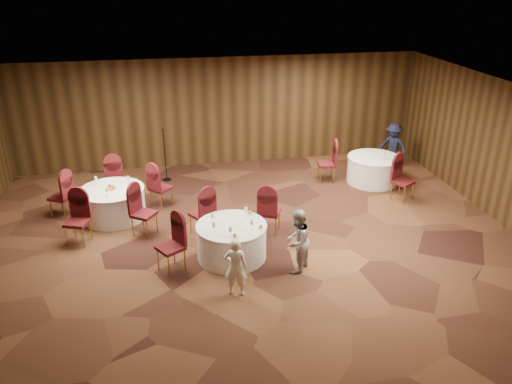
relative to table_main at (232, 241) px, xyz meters
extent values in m
plane|color=black|center=(0.45, 0.53, -0.38)|extent=(12.00, 12.00, 0.00)
plane|color=silver|center=(0.45, 0.53, 2.82)|extent=(12.00, 12.00, 0.00)
plane|color=black|center=(0.45, 5.53, 1.22)|extent=(12.00, 0.00, 12.00)
plane|color=black|center=(0.45, -4.47, 1.22)|extent=(12.00, 0.00, 12.00)
plane|color=black|center=(6.45, 0.53, 1.22)|extent=(0.00, 10.00, 10.00)
cylinder|color=white|center=(0.00, 0.00, -0.02)|extent=(1.42, 1.42, 0.72)
cylinder|color=white|center=(0.00, 0.00, 0.35)|extent=(1.45, 1.45, 0.03)
cylinder|color=white|center=(-2.53, 2.32, -0.02)|extent=(1.49, 1.49, 0.72)
cylinder|color=white|center=(-2.53, 2.32, 0.35)|extent=(1.52, 1.52, 0.03)
cylinder|color=white|center=(4.45, 3.23, -0.02)|extent=(1.43, 1.43, 0.72)
cylinder|color=white|center=(4.45, 3.23, 0.35)|extent=(1.46, 1.46, 0.03)
cylinder|color=silver|center=(-0.36, 0.18, 0.37)|extent=(0.06, 0.06, 0.01)
cylinder|color=silver|center=(-0.36, 0.18, 0.43)|extent=(0.01, 0.01, 0.11)
cone|color=silver|center=(-0.36, 0.18, 0.53)|extent=(0.08, 0.08, 0.10)
cylinder|color=silver|center=(-0.08, -0.46, 0.37)|extent=(0.06, 0.06, 0.01)
cylinder|color=silver|center=(-0.08, -0.46, 0.43)|extent=(0.01, 0.01, 0.11)
cone|color=silver|center=(-0.08, -0.46, 0.53)|extent=(0.08, 0.08, 0.10)
cylinder|color=silver|center=(-0.37, -0.21, 0.37)|extent=(0.06, 0.06, 0.01)
cylinder|color=silver|center=(-0.37, -0.21, 0.43)|extent=(0.01, 0.01, 0.11)
cone|color=silver|center=(-0.37, -0.21, 0.53)|extent=(0.08, 0.08, 0.10)
cylinder|color=silver|center=(0.36, 0.32, 0.37)|extent=(0.06, 0.06, 0.01)
cylinder|color=silver|center=(0.36, 0.32, 0.43)|extent=(0.01, 0.01, 0.11)
cone|color=silver|center=(0.36, 0.32, 0.53)|extent=(0.08, 0.08, 0.10)
cylinder|color=silver|center=(0.38, -0.26, 0.37)|extent=(0.06, 0.06, 0.01)
cylinder|color=silver|center=(0.38, -0.26, 0.43)|extent=(0.01, 0.01, 0.11)
cone|color=silver|center=(0.38, -0.26, 0.53)|extent=(0.08, 0.08, 0.10)
cylinder|color=white|center=(0.00, -0.51, 0.37)|extent=(0.15, 0.15, 0.01)
sphere|color=#9E6B33|center=(0.00, -0.51, 0.41)|extent=(0.08, 0.08, 0.08)
cylinder|color=white|center=(0.56, -0.25, 0.37)|extent=(0.15, 0.15, 0.01)
sphere|color=#9E6B33|center=(0.56, -0.25, 0.41)|extent=(0.08, 0.08, 0.08)
cylinder|color=white|center=(0.46, 0.42, 0.37)|extent=(0.15, 0.15, 0.01)
sphere|color=#9E6B33|center=(0.46, 0.42, 0.41)|extent=(0.08, 0.08, 0.08)
cylinder|color=silver|center=(-2.13, 2.51, 0.37)|extent=(0.06, 0.06, 0.01)
cylinder|color=silver|center=(-2.13, 2.51, 0.43)|extent=(0.01, 0.01, 0.11)
cone|color=silver|center=(-2.13, 2.51, 0.53)|extent=(0.08, 0.08, 0.10)
cylinder|color=silver|center=(-2.90, 2.65, 0.37)|extent=(0.06, 0.06, 0.01)
cylinder|color=silver|center=(-2.90, 2.65, 0.43)|extent=(0.01, 0.01, 0.11)
cone|color=silver|center=(-2.90, 2.65, 0.53)|extent=(0.08, 0.08, 0.10)
cylinder|color=silver|center=(-2.58, 1.92, 0.37)|extent=(0.06, 0.06, 0.01)
cylinder|color=silver|center=(-2.58, 1.92, 0.43)|extent=(0.01, 0.01, 0.11)
cone|color=silver|center=(-2.58, 1.92, 0.53)|extent=(0.08, 0.08, 0.10)
cylinder|color=#915C3A|center=(-2.53, 2.32, 0.39)|extent=(0.22, 0.22, 0.06)
sphere|color=#9E6B33|center=(-2.56, 2.34, 0.45)|extent=(0.07, 0.07, 0.07)
sphere|color=#9E6B33|center=(-2.49, 2.30, 0.45)|extent=(0.07, 0.07, 0.07)
cylinder|color=silver|center=(4.60, 3.01, 0.37)|extent=(0.06, 0.06, 0.01)
cylinder|color=silver|center=(4.60, 3.01, 0.43)|extent=(0.01, 0.01, 0.11)
cone|color=silver|center=(4.60, 3.01, 0.53)|extent=(0.08, 0.08, 0.10)
cylinder|color=black|center=(-1.23, 4.44, -0.37)|extent=(0.24, 0.24, 0.02)
cylinder|color=black|center=(-1.23, 4.44, 0.38)|extent=(0.02, 0.02, 1.48)
cylinder|color=black|center=(-1.23, 4.49, 1.09)|extent=(0.04, 0.12, 0.04)
imported|color=white|center=(-0.11, -1.31, 0.20)|extent=(0.49, 0.39, 1.16)
imported|color=#ABACB0|center=(1.18, -0.74, 0.28)|extent=(0.79, 0.81, 1.32)
imported|color=black|center=(5.42, 4.15, 0.31)|extent=(0.97, 1.00, 1.38)
camera|label=1|loc=(-1.17, -8.88, 5.12)|focal=35.00mm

